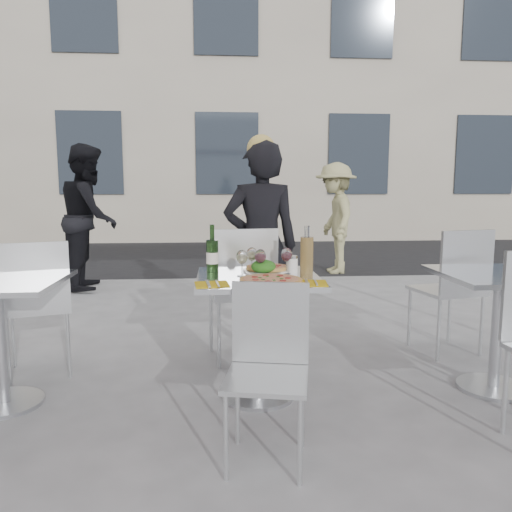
{
  "coord_description": "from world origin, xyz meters",
  "views": [
    {
      "loc": [
        -0.24,
        -2.89,
        1.28
      ],
      "look_at": [
        0.0,
        0.15,
        0.85
      ],
      "focal_mm": 35.0,
      "sensor_mm": 36.0,
      "label": 1
    }
  ],
  "objects": [
    {
      "name": "ground",
      "position": [
        0.0,
        0.0,
        0.0
      ],
      "size": [
        80.0,
        80.0,
        0.0
      ],
      "primitive_type": "plane",
      "color": "slate"
    },
    {
      "name": "pedestrian_b",
      "position": [
        1.49,
        4.32,
        0.81
      ],
      "size": [
        0.62,
        1.06,
        1.62
      ],
      "primitive_type": "imported",
      "rotation": [
        0.0,
        0.0,
        4.69
      ],
      "color": "tan",
      "rests_on": "ground"
    },
    {
      "name": "side_table_right",
      "position": [
        1.5,
        0.0,
        0.54
      ],
      "size": [
        0.72,
        0.72,
        0.75
      ],
      "color": "#B7BABF",
      "rests_on": "ground"
    },
    {
      "name": "salad_plate",
      "position": [
        0.04,
        0.08,
        0.79
      ],
      "size": [
        0.22,
        0.22,
        0.09
      ],
      "color": "white",
      "rests_on": "main_table"
    },
    {
      "name": "pedestrian_a",
      "position": [
        -1.83,
        3.48,
        0.9
      ],
      "size": [
        0.76,
        0.93,
        1.79
      ],
      "primitive_type": "imported",
      "rotation": [
        0.0,
        0.0,
        1.67
      ],
      "color": "black",
      "rests_on": "ground"
    },
    {
      "name": "wineglass_red_a",
      "position": [
        0.02,
        0.03,
        0.86
      ],
      "size": [
        0.07,
        0.07,
        0.16
      ],
      "color": "white",
      "rests_on": "main_table"
    },
    {
      "name": "pizza_near",
      "position": [
        0.06,
        -0.19,
        0.76
      ],
      "size": [
        0.35,
        0.35,
        0.02
      ],
      "color": "tan",
      "rests_on": "main_table"
    },
    {
      "name": "side_chair_lfar",
      "position": [
        -1.43,
        0.43,
        0.55
      ],
      "size": [
        0.53,
        0.54,
        0.93
      ],
      "rotation": [
        0.0,
        0.0,
        3.44
      ],
      "color": "silver",
      "rests_on": "ground"
    },
    {
      "name": "chair_near",
      "position": [
        -0.0,
        -0.65,
        0.49
      ],
      "size": [
        0.44,
        0.45,
        0.82
      ],
      "rotation": [
        0.0,
        0.0,
        -0.2
      ],
      "color": "silver",
      "rests_on": "ground"
    },
    {
      "name": "sugar_shaker",
      "position": [
        0.22,
        0.1,
        0.8
      ],
      "size": [
        0.06,
        0.06,
        0.11
      ],
      "color": "white",
      "rests_on": "main_table"
    },
    {
      "name": "wineglass_white_b",
      "position": [
        -0.03,
        0.13,
        0.86
      ],
      "size": [
        0.07,
        0.07,
        0.16
      ],
      "color": "white",
      "rests_on": "main_table"
    },
    {
      "name": "wineglass_red_b",
      "position": [
        0.18,
        0.09,
        0.86
      ],
      "size": [
        0.07,
        0.07,
        0.16
      ],
      "color": "white",
      "rests_on": "main_table"
    },
    {
      "name": "wine_bottle",
      "position": [
        -0.27,
        0.16,
        0.86
      ],
      "size": [
        0.07,
        0.08,
        0.29
      ],
      "color": "#254D1D",
      "rests_on": "main_table"
    },
    {
      "name": "chair_far",
      "position": [
        -0.06,
        0.62,
        0.59
      ],
      "size": [
        0.52,
        0.53,
        0.99
      ],
      "rotation": [
        0.0,
        0.0,
        3.3
      ],
      "color": "silver",
      "rests_on": "ground"
    },
    {
      "name": "woman_diner",
      "position": [
        0.1,
        0.99,
        0.81
      ],
      "size": [
        0.6,
        0.41,
        1.62
      ],
      "primitive_type": "imported",
      "rotation": [
        0.0,
        0.0,
        3.18
      ],
      "color": "black",
      "rests_on": "ground"
    },
    {
      "name": "side_chair_rfar",
      "position": [
        1.54,
        0.65,
        0.57
      ],
      "size": [
        0.52,
        0.53,
        0.96
      ],
      "rotation": [
        0.0,
        0.0,
        3.34
      ],
      "color": "silver",
      "rests_on": "ground"
    },
    {
      "name": "carafe",
      "position": [
        0.31,
        0.11,
        0.87
      ],
      "size": [
        0.08,
        0.08,
        0.29
      ],
      "color": "tan",
      "rests_on": "main_table"
    },
    {
      "name": "napkin_right",
      "position": [
        0.27,
        -0.24,
        0.75
      ],
      "size": [
        0.2,
        0.2,
        0.01
      ],
      "rotation": [
        0.0,
        0.0,
        -0.11
      ],
      "color": "gold",
      "rests_on": "main_table"
    },
    {
      "name": "main_table",
      "position": [
        0.0,
        0.0,
        0.54
      ],
      "size": [
        0.72,
        0.72,
        0.75
      ],
      "color": "#B7BABF",
      "rests_on": "ground"
    },
    {
      "name": "napkin_left",
      "position": [
        -0.27,
        -0.23,
        0.75
      ],
      "size": [
        0.2,
        0.2,
        0.01
      ],
      "rotation": [
        0.0,
        0.0,
        0.1
      ],
      "color": "gold",
      "rests_on": "main_table"
    },
    {
      "name": "street_asphalt",
      "position": [
        0.0,
        6.5,
        0.0
      ],
      "size": [
        24.0,
        5.0,
        0.0
      ],
      "primitive_type": "cube",
      "color": "black",
      "rests_on": "ground"
    },
    {
      "name": "pizza_far",
      "position": [
        0.07,
        0.18,
        0.77
      ],
      "size": [
        0.3,
        0.3,
        0.03
      ],
      "color": "white",
      "rests_on": "main_table"
    },
    {
      "name": "wineglass_white_a",
      "position": [
        -0.09,
        0.01,
        0.86
      ],
      "size": [
        0.07,
        0.07,
        0.16
      ],
      "color": "white",
      "rests_on": "main_table"
    },
    {
      "name": "building_facade",
      "position": [
        0.0,
        10.0,
        5.0
      ],
      "size": [
        24.0,
        3.0,
        10.0
      ],
      "primitive_type": "cube",
      "color": "beige",
      "rests_on": "ground"
    }
  ]
}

